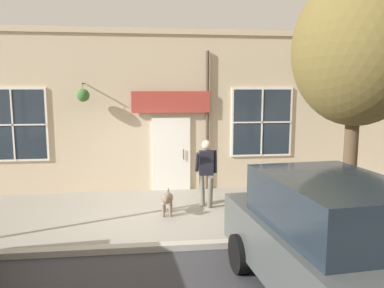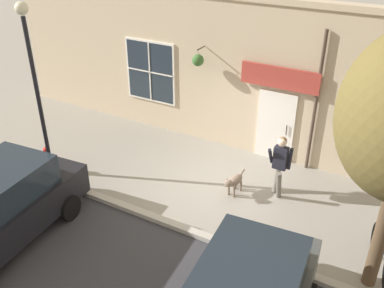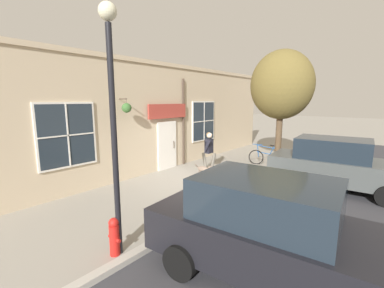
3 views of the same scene
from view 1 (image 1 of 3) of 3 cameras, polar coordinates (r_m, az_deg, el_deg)
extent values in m
plane|color=gray|center=(8.94, -6.52, -10.64)|extent=(90.00, 90.00, 0.00)
cube|color=#B2ADA3|center=(7.06, -6.42, -15.41)|extent=(0.20, 28.00, 0.12)
cube|color=#C6B293|center=(10.84, -6.78, 4.59)|extent=(0.30, 18.00, 4.41)
cube|color=#C6B293|center=(10.94, -6.99, 16.63)|extent=(0.42, 18.00, 0.16)
cube|color=white|center=(10.82, -3.17, -1.54)|extent=(0.10, 1.10, 2.10)
cube|color=#232D38|center=(10.80, -3.16, -1.83)|extent=(0.03, 0.90, 1.90)
cylinder|color=#47382D|center=(10.76, -1.28, -1.59)|extent=(0.03, 0.03, 0.30)
cube|color=#AD3D33|center=(10.57, -3.20, 6.40)|extent=(0.08, 2.20, 0.60)
cylinder|color=#47382D|center=(10.76, 2.37, 3.43)|extent=(0.09, 0.09, 3.97)
cylinder|color=#47382D|center=(10.56, -16.16, 8.84)|extent=(0.44, 0.04, 0.04)
cylinder|color=#47382D|center=(10.39, -16.28, 7.86)|extent=(0.01, 0.01, 0.34)
cone|color=#2D2823|center=(10.39, -16.23, 6.64)|extent=(0.32, 0.32, 0.18)
sphere|color=#3D6B33|center=(10.39, -16.25, 7.14)|extent=(0.34, 0.34, 0.34)
cube|color=white|center=(11.29, -25.56, 2.67)|extent=(0.08, 1.82, 2.02)
cube|color=#232D38|center=(11.26, -25.61, 2.66)|extent=(0.03, 1.70, 1.90)
cube|color=white|center=(11.24, -25.64, 2.65)|extent=(0.04, 0.04, 1.90)
cube|color=white|center=(11.24, -25.64, 2.65)|extent=(0.04, 1.70, 0.04)
cube|color=white|center=(11.20, 10.55, 3.30)|extent=(0.08, 1.82, 2.02)
cube|color=#232D38|center=(11.17, 10.60, 3.28)|extent=(0.03, 1.70, 1.90)
cube|color=white|center=(11.15, 10.63, 3.28)|extent=(0.04, 0.04, 1.90)
cube|color=white|center=(11.15, 10.63, 3.28)|extent=(0.04, 1.70, 0.04)
cylinder|color=#6B665B|center=(9.21, 2.80, -7.37)|extent=(0.30, 0.13, 0.83)
cylinder|color=#6B665B|center=(9.49, 1.55, -6.90)|extent=(0.30, 0.13, 0.83)
cube|color=black|center=(9.19, 2.19, -2.88)|extent=(0.22, 0.34, 0.60)
sphere|color=beige|center=(9.09, 2.22, -0.12)|extent=(0.22, 0.22, 0.22)
sphere|color=brown|center=(9.12, 2.20, 0.04)|extent=(0.21, 0.21, 0.21)
cylinder|color=black|center=(9.26, 3.56, -2.69)|extent=(0.16, 0.09, 0.57)
cylinder|color=black|center=(9.05, 0.84, -2.80)|extent=(0.33, 0.09, 0.52)
ellipsoid|color=#7F6B5B|center=(8.81, -3.76, -8.23)|extent=(0.60, 0.33, 0.24)
cylinder|color=#7F6B5B|center=(8.71, -3.29, -10.12)|extent=(0.06, 0.06, 0.29)
cylinder|color=#7F6B5B|center=(8.72, -4.36, -10.11)|extent=(0.06, 0.06, 0.29)
cylinder|color=#7F6B5B|center=(9.04, -3.16, -9.44)|extent=(0.06, 0.06, 0.29)
cylinder|color=#7F6B5B|center=(9.05, -4.19, -9.43)|extent=(0.06, 0.06, 0.29)
sphere|color=#7F6B5B|center=(8.45, -3.93, -8.28)|extent=(0.20, 0.20, 0.20)
cone|color=#7F6B5B|center=(8.35, -3.98, -8.63)|extent=(0.11, 0.10, 0.09)
cone|color=#7F6B5B|center=(8.43, -3.59, -7.66)|extent=(0.06, 0.06, 0.07)
cone|color=#7F6B5B|center=(8.44, -4.27, -7.65)|extent=(0.06, 0.06, 0.07)
cylinder|color=#7F6B5B|center=(9.14, -3.61, -7.28)|extent=(0.21, 0.06, 0.14)
cylinder|color=brown|center=(8.18, 22.92, -3.16)|extent=(0.27, 0.27, 2.72)
ellipsoid|color=brown|center=(8.08, 23.85, 13.11)|extent=(2.70, 2.43, 2.97)
sphere|color=brown|center=(8.09, 23.02, 9.78)|extent=(1.66, 1.66, 1.66)
torus|color=black|center=(9.23, 18.97, -8.29)|extent=(0.70, 0.20, 0.70)
torus|color=black|center=(8.60, 24.13, -9.78)|extent=(0.70, 0.20, 0.70)
cylinder|color=#1E4C8C|center=(8.85, 21.52, -7.78)|extent=(0.93, 0.40, 0.18)
cylinder|color=#1E4C8C|center=(8.71, 22.49, -7.14)|extent=(0.22, 0.12, 0.48)
cylinder|color=#1E4C8C|center=(8.80, 21.38, -5.71)|extent=(0.78, 0.34, 0.16)
cylinder|color=#1E4C8C|center=(9.10, 19.43, -6.46)|extent=(0.12, 0.08, 0.58)
cylinder|color=#1E4C8C|center=(9.06, 19.35, -4.58)|extent=(0.45, 0.13, 0.03)
ellipsoid|color=black|center=(8.64, 22.59, -5.48)|extent=(0.27, 0.18, 0.09)
cube|color=#474C4C|center=(5.35, 21.61, -16.59)|extent=(4.44, 2.13, 0.76)
cube|color=#1E2833|center=(5.27, 20.73, -8.56)|extent=(2.36, 1.74, 0.68)
cylinder|color=black|center=(6.97, 21.49, -14.05)|extent=(0.63, 0.23, 0.62)
cylinder|color=black|center=(6.23, 7.23, -16.25)|extent=(0.63, 0.23, 0.62)
camera|label=2|loc=(5.43, 92.70, 43.03)|focal=40.00mm
camera|label=3|loc=(7.71, -76.38, 2.96)|focal=24.00mm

